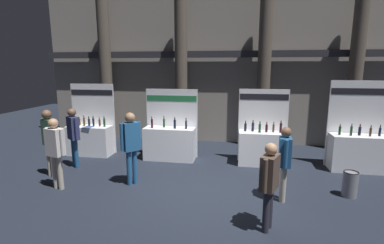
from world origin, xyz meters
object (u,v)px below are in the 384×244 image
at_px(visitor_2, 269,179).
at_px(visitor_6, 55,147).
at_px(exhibitor_booth_0, 90,137).
at_px(exhibitor_booth_1, 170,141).
at_px(visitor_1, 49,138).
at_px(trash_bin, 350,184).
at_px(visitor_0, 285,157).
at_px(exhibitor_booth_3, 362,149).
at_px(exhibitor_booth_2, 262,145).
at_px(visitor_3, 131,142).
at_px(visitor_4, 73,132).

bearing_deg(visitor_2, visitor_6, -79.07).
relative_size(exhibitor_booth_0, exhibitor_booth_1, 1.06).
distance_m(visitor_1, visitor_6, 0.97).
relative_size(trash_bin, visitor_1, 0.33).
relative_size(exhibitor_booth_1, visitor_0, 1.33).
bearing_deg(exhibitor_booth_0, visitor_2, -33.83).
xyz_separation_m(exhibitor_booth_0, exhibitor_booth_3, (8.41, -0.10, 0.04)).
bearing_deg(exhibitor_booth_0, trash_bin, -14.74).
distance_m(exhibitor_booth_1, trash_bin, 5.11).
relative_size(exhibitor_booth_2, visitor_3, 1.23).
bearing_deg(exhibitor_booth_1, trash_bin, -22.34).
xyz_separation_m(visitor_3, visitor_6, (-1.68, -0.56, -0.05)).
bearing_deg(exhibitor_booth_2, exhibitor_booth_3, -1.06).
xyz_separation_m(exhibitor_booth_2, visitor_2, (-0.14, -3.65, 0.39)).
relative_size(exhibitor_booth_1, trash_bin, 3.71).
bearing_deg(visitor_0, visitor_6, -83.46).
xyz_separation_m(exhibitor_booth_3, trash_bin, (-0.93, -1.87, -0.33)).
height_order(trash_bin, visitor_1, visitor_1).
relative_size(exhibitor_booth_2, visitor_6, 1.30).
bearing_deg(visitor_6, visitor_1, -30.62).
bearing_deg(exhibitor_booth_1, visitor_3, -101.80).
relative_size(exhibitor_booth_1, visitor_1, 1.22).
bearing_deg(exhibitor_booth_3, trash_bin, -116.33).
bearing_deg(visitor_6, exhibitor_booth_0, -61.40).
bearing_deg(visitor_1, visitor_6, 151.23).
xyz_separation_m(visitor_2, visitor_6, (-4.87, 0.98, 0.07)).
height_order(visitor_4, visitor_6, visitor_4).
bearing_deg(trash_bin, exhibitor_booth_0, 165.26).
distance_m(visitor_0, visitor_4, 5.88).
height_order(visitor_1, visitor_4, visitor_1).
bearing_deg(trash_bin, visitor_4, 174.26).
distance_m(exhibitor_booth_0, visitor_1, 2.07).
height_order(exhibitor_booth_2, visitor_4, exhibitor_booth_2).
height_order(exhibitor_booth_1, visitor_4, exhibitor_booth_1).
xyz_separation_m(trash_bin, visitor_6, (-6.84, -0.75, 0.75)).
height_order(exhibitor_booth_0, visitor_6, exhibitor_booth_0).
bearing_deg(visitor_4, exhibitor_booth_0, 136.68).
bearing_deg(exhibitor_booth_1, visitor_1, -144.66).
bearing_deg(trash_bin, exhibitor_booth_1, 157.66).
relative_size(exhibitor_booth_1, visitor_2, 1.36).
relative_size(exhibitor_booth_1, visitor_6, 1.28).
distance_m(exhibitor_booth_0, exhibitor_booth_1, 2.76).
xyz_separation_m(visitor_2, visitor_3, (-3.19, 1.54, 0.12)).
distance_m(trash_bin, visitor_4, 7.37).
bearing_deg(trash_bin, visitor_3, -177.93).
relative_size(trash_bin, visitor_6, 0.34).
height_order(visitor_3, visitor_6, visitor_3).
bearing_deg(visitor_1, exhibitor_booth_3, -150.01).
bearing_deg(exhibitor_booth_3, visitor_3, -161.31).
bearing_deg(visitor_3, exhibitor_booth_3, -25.07).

